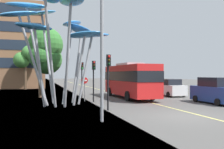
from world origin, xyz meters
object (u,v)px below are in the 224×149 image
at_px(traffic_light_kerb_far, 94,72).
at_px(street_lamp, 109,22).
at_px(car_parked_far, 170,88).
at_px(traffic_light_island_mid, 82,72).
at_px(no_entry_sign, 85,85).
at_px(traffic_light_kerb_near, 108,70).
at_px(car_parked_mid, 215,91).
at_px(red_bus, 130,79).
at_px(car_side_street, 145,85).
at_px(leaf_sculpture, 57,23).

height_order(traffic_light_kerb_far, street_lamp, street_lamp).
bearing_deg(car_parked_far, traffic_light_island_mid, 170.61).
bearing_deg(traffic_light_island_mid, street_lamp, -94.10).
bearing_deg(car_parked_far, no_entry_sign, -166.40).
distance_m(traffic_light_kerb_near, car_parked_mid, 10.15).
relative_size(traffic_light_kerb_far, traffic_light_island_mid, 0.97).
xyz_separation_m(traffic_light_island_mid, car_parked_mid, (9.98, -9.03, -1.71)).
bearing_deg(car_parked_mid, street_lamp, -156.65).
relative_size(traffic_light_island_mid, car_parked_far, 0.90).
bearing_deg(red_bus, street_lamp, -116.53).
bearing_deg(no_entry_sign, car_side_street, 40.92).
bearing_deg(leaf_sculpture, car_parked_mid, -12.94).
height_order(car_parked_mid, car_side_street, car_parked_mid).
bearing_deg(car_side_street, leaf_sculpture, -140.33).
bearing_deg(car_parked_far, car_side_street, 90.40).
distance_m(car_parked_far, no_entry_sign, 10.76).
height_order(traffic_light_kerb_far, traffic_light_island_mid, traffic_light_island_mid).
relative_size(street_lamp, no_entry_sign, 3.79).
height_order(street_lamp, no_entry_sign, street_lamp).
xyz_separation_m(traffic_light_kerb_far, no_entry_sign, (-0.65, 0.95, -1.19)).
bearing_deg(red_bus, car_side_street, 54.37).
height_order(traffic_light_kerb_near, traffic_light_island_mid, traffic_light_kerb_near).
bearing_deg(leaf_sculpture, traffic_light_island_mid, 62.10).
bearing_deg(traffic_light_kerb_far, car_parked_mid, -21.65).
xyz_separation_m(red_bus, traffic_light_kerb_near, (-4.59, -7.62, 0.80)).
bearing_deg(car_parked_mid, traffic_light_island_mid, 137.89).
height_order(leaf_sculpture, traffic_light_kerb_near, leaf_sculpture).
height_order(red_bus, no_entry_sign, red_bus).
distance_m(traffic_light_island_mid, car_parked_far, 10.25).
bearing_deg(street_lamp, car_parked_mid, 23.35).
bearing_deg(leaf_sculpture, car_side_street, 39.67).
distance_m(leaf_sculpture, street_lamp, 8.18).
relative_size(traffic_light_kerb_near, no_entry_sign, 1.73).
xyz_separation_m(car_side_street, street_lamp, (-10.88, -18.60, 4.36)).
bearing_deg(car_parked_mid, car_side_street, 90.35).
bearing_deg(no_entry_sign, leaf_sculpture, -145.65).
relative_size(traffic_light_island_mid, street_lamp, 0.45).
relative_size(leaf_sculpture, traffic_light_island_mid, 2.78).
xyz_separation_m(car_parked_mid, car_side_street, (-0.09, 13.87, -0.04)).
distance_m(leaf_sculpture, no_entry_sign, 6.15).
bearing_deg(traffic_light_kerb_near, traffic_light_island_mid, 90.29).
distance_m(leaf_sculpture, traffic_light_island_mid, 7.86).
bearing_deg(car_side_street, car_parked_far, -89.60).
height_order(traffic_light_island_mid, car_parked_mid, traffic_light_island_mid).
distance_m(leaf_sculpture, car_parked_mid, 14.65).
bearing_deg(car_side_street, traffic_light_kerb_far, -134.39).
xyz_separation_m(traffic_light_island_mid, car_parked_far, (9.94, -1.64, -1.84)).
bearing_deg(red_bus, car_parked_far, 9.14).
xyz_separation_m(traffic_light_kerb_near, traffic_light_kerb_far, (0.10, 5.00, -0.12)).
bearing_deg(street_lamp, red_bus, 63.47).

